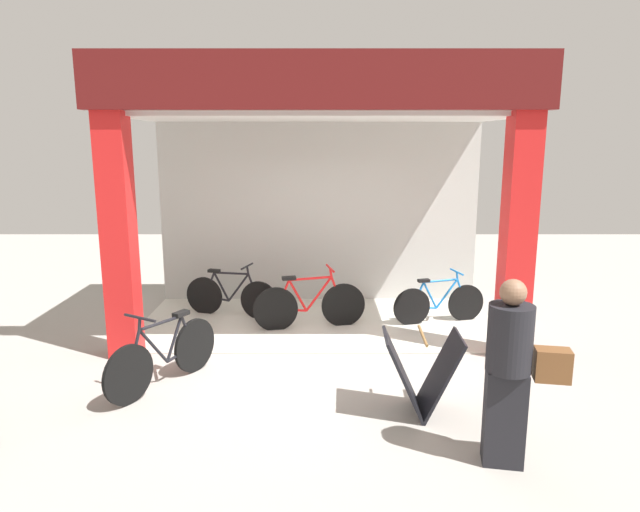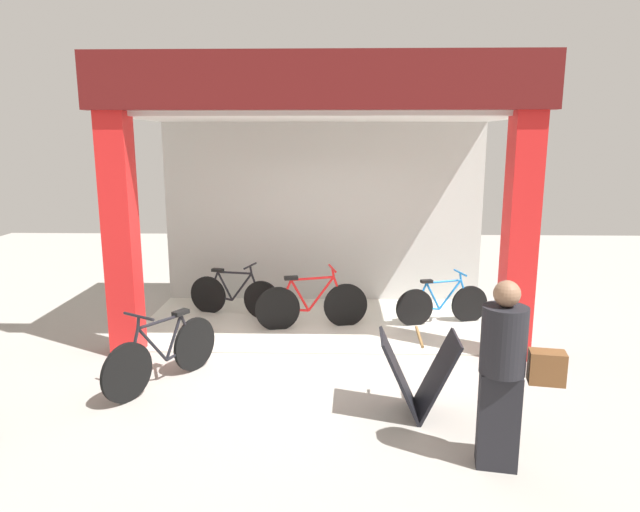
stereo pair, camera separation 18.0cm
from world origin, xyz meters
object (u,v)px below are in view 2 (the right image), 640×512
object	(u,v)px
bicycle_inside_0	(312,305)
bicycle_inside_1	(442,304)
pedestrian_1	(505,372)
bicycle_inside_2	(234,295)
bicycle_parked_0	(163,354)
sandwich_board_sign	(418,375)

from	to	relation	value
bicycle_inside_0	bicycle_inside_1	bearing A→B (deg)	7.18
pedestrian_1	bicycle_inside_1	bearing A→B (deg)	87.03
bicycle_inside_2	pedestrian_1	world-z (taller)	pedestrian_1
bicycle_parked_0	bicycle_inside_2	bearing A→B (deg)	81.98
bicycle_parked_0	pedestrian_1	bearing A→B (deg)	-24.83
bicycle_inside_2	bicycle_parked_0	xyz separation A→B (m)	(-0.35, -2.50, 0.02)
bicycle_parked_0	pedestrian_1	distance (m)	3.65
bicycle_inside_0	pedestrian_1	bearing A→B (deg)	-63.55
bicycle_inside_2	pedestrian_1	xyz separation A→B (m)	(2.94, -4.02, 0.50)
bicycle_inside_0	bicycle_inside_1	world-z (taller)	bicycle_inside_0
sandwich_board_sign	pedestrian_1	world-z (taller)	pedestrian_1
bicycle_inside_1	bicycle_parked_0	xyz separation A→B (m)	(-3.48, -2.18, 0.04)
bicycle_inside_0	bicycle_inside_2	size ratio (longest dim) A/B	1.10
bicycle_inside_0	pedestrian_1	distance (m)	3.89
bicycle_inside_1	pedestrian_1	size ratio (longest dim) A/B	0.87
bicycle_parked_0	bicycle_inside_1	bearing A→B (deg)	32.06
bicycle_parked_0	pedestrian_1	world-z (taller)	pedestrian_1
bicycle_inside_2	sandwich_board_sign	world-z (taller)	bicycle_inside_2
bicycle_inside_2	sandwich_board_sign	distance (m)	3.92
pedestrian_1	bicycle_inside_2	bearing A→B (deg)	126.16
pedestrian_1	sandwich_board_sign	bearing A→B (deg)	121.92
pedestrian_1	bicycle_parked_0	bearing A→B (deg)	155.17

